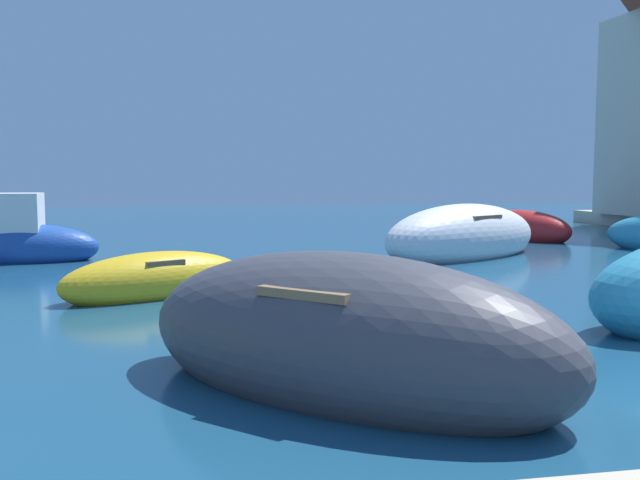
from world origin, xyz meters
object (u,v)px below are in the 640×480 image
moored_boat_4 (344,340)px  moored_boat_9 (521,229)px  moored_boat_1 (19,241)px  moored_boat_2 (463,238)px  moored_boat_3 (156,280)px

moored_boat_4 → moored_boat_9: (8.68, 13.74, -0.13)m
moored_boat_1 → moored_boat_2: size_ratio=0.63×
moored_boat_1 → moored_boat_9: bearing=11.2°
moored_boat_2 → moored_boat_4: (-5.14, -9.73, -0.00)m
moored_boat_1 → moored_boat_9: (14.07, 3.07, -0.14)m
moored_boat_1 → moored_boat_9: 14.40m
moored_boat_9 → moored_boat_2: bearing=-65.1°
moored_boat_3 → moored_boat_2: bearing=-176.4°
moored_boat_2 → moored_boat_4: 11.01m
moored_boat_4 → moored_boat_9: moored_boat_4 is taller
moored_boat_1 → moored_boat_3: size_ratio=1.04×
moored_boat_2 → moored_boat_4: moored_boat_2 is taller
moored_boat_3 → moored_boat_4: moored_boat_4 is taller
moored_boat_3 → moored_boat_4: (2.00, -5.42, 0.20)m
moored_boat_2 → moored_boat_3: 8.34m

